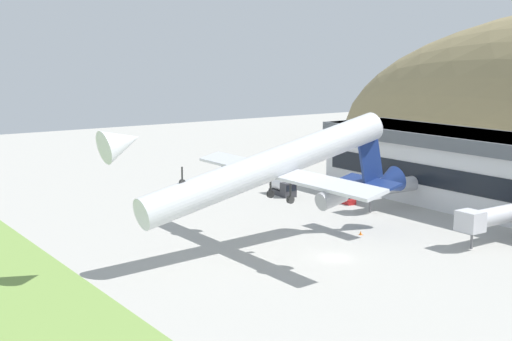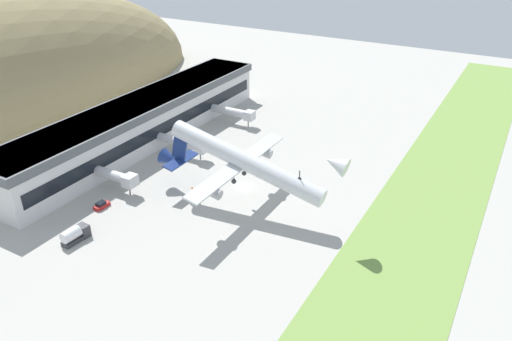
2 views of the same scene
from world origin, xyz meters
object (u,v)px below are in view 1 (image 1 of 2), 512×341
object	(u,v)px
jetway_1	(497,216)
service_car_0	(346,200)
jetway_0	(385,187)
service_car_1	(220,175)
service_car_2	(227,170)
fuel_truck	(282,187)
cargo_airplane	(275,167)
traffic_cone_0	(361,233)

from	to	relation	value
jetway_1	service_car_0	size ratio (longest dim) A/B	4.10
jetway_0	jetway_1	world-z (taller)	same
service_car_1	service_car_2	distance (m)	6.94
service_car_0	fuel_truck	world-z (taller)	fuel_truck
jetway_0	jetway_1	distance (m)	24.47
cargo_airplane	traffic_cone_0	distance (m)	19.07
jetway_1	cargo_airplane	size ratio (longest dim) A/B	0.33
jetway_0	fuel_truck	size ratio (longest dim) A/B	1.94
cargo_airplane	traffic_cone_0	world-z (taller)	cargo_airplane
jetway_0	service_car_2	distance (m)	47.77
jetway_1	fuel_truck	bearing A→B (deg)	-174.03
traffic_cone_0	jetway_0	bearing A→B (deg)	123.88
service_car_0	jetway_0	bearing A→B (deg)	12.84
jetway_1	fuel_truck	distance (m)	45.16
fuel_truck	service_car_0	bearing A→B (deg)	21.82
service_car_1	jetway_0	bearing A→B (deg)	9.29
service_car_1	traffic_cone_0	bearing A→B (deg)	-8.56
service_car_2	traffic_cone_0	distance (m)	59.03
jetway_0	traffic_cone_0	bearing A→B (deg)	-56.12
jetway_1	traffic_cone_0	size ratio (longest dim) A/B	28.09
jetway_1	fuel_truck	xyz separation A→B (m)	(-44.85, -4.69, -2.41)
service_car_1	fuel_truck	world-z (taller)	fuel_truck
jetway_1	traffic_cone_0	world-z (taller)	jetway_1
jetway_1	service_car_0	distance (m)	32.53
jetway_1	service_car_1	xyz separation A→B (m)	(-67.05, -4.85, -3.33)
traffic_cone_0	cargo_airplane	bearing A→B (deg)	-92.89
service_car_0	service_car_1	distance (m)	35.07
cargo_airplane	fuel_truck	xyz separation A→B (m)	(-29.71, 23.42, -10.01)
jetway_0	fuel_truck	bearing A→B (deg)	-161.57
jetway_1	service_car_2	bearing A→B (deg)	179.97
cargo_airplane	jetway_1	bearing A→B (deg)	61.70
service_car_0	fuel_truck	distance (m)	13.49
jetway_0	jetway_1	size ratio (longest dim) A/B	0.75
service_car_0	traffic_cone_0	bearing A→B (deg)	-36.04
service_car_0	fuel_truck	bearing A→B (deg)	-158.18
cargo_airplane	traffic_cone_0	bearing A→B (deg)	87.11
cargo_airplane	fuel_truck	world-z (taller)	cargo_airplane
service_car_2	fuel_truck	xyz separation A→B (m)	(27.14, -4.72, 0.95)
jetway_0	fuel_truck	xyz separation A→B (m)	(-20.47, -6.82, -2.40)
jetway_1	fuel_truck	size ratio (longest dim) A/B	2.57
jetway_1	cargo_airplane	distance (m)	32.82
service_car_1	traffic_cone_0	world-z (taller)	service_car_1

